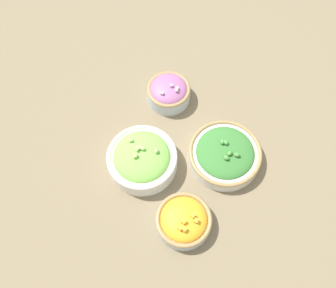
{
  "coord_description": "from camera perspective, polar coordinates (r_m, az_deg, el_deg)",
  "views": [
    {
      "loc": [
        -0.4,
        0.24,
        0.98
      ],
      "look_at": [
        0.0,
        0.0,
        0.03
      ],
      "focal_mm": 40.0,
      "sensor_mm": 36.0,
      "label": 1
    }
  ],
  "objects": [
    {
      "name": "ground_plane",
      "position": [
        1.09,
        -0.0,
        -0.7
      ],
      "size": [
        3.0,
        3.0,
        0.0
      ],
      "primitive_type": "plane",
      "color": "#75664C"
    },
    {
      "name": "bowl_squash",
      "position": [
        0.98,
        2.4,
        -11.54
      ],
      "size": [
        0.15,
        0.15,
        0.07
      ],
      "color": "#B2C1CC",
      "rests_on": "ground_plane"
    },
    {
      "name": "bowl_lettuce",
      "position": [
        1.03,
        -3.96,
        -2.23
      ],
      "size": [
        0.19,
        0.19,
        0.09
      ],
      "color": "silver",
      "rests_on": "ground_plane"
    },
    {
      "name": "bowl_red_onion",
      "position": [
        1.14,
        0.11,
        7.98
      ],
      "size": [
        0.13,
        0.13,
        0.08
      ],
      "color": "#B2C1CC",
      "rests_on": "ground_plane"
    },
    {
      "name": "bowl_broccoli",
      "position": [
        1.06,
        8.65,
        -1.52
      ],
      "size": [
        0.21,
        0.21,
        0.07
      ],
      "color": "silver",
      "rests_on": "ground_plane"
    }
  ]
}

